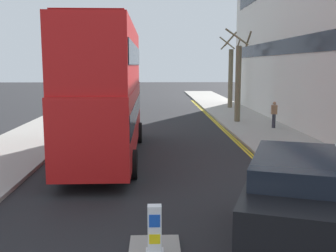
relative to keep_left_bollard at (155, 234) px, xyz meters
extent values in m
cube|color=#9E9991|center=(6.50, 11.61, -0.54)|extent=(4.00, 80.00, 0.14)
cube|color=#9E9991|center=(-6.50, 11.61, -0.54)|extent=(4.00, 80.00, 0.14)
cube|color=yellow|center=(4.40, 9.61, -0.60)|extent=(0.10, 56.00, 0.01)
cube|color=yellow|center=(4.24, 9.61, -0.60)|extent=(0.10, 56.00, 0.01)
cube|color=white|center=(0.00, 0.00, 0.13)|extent=(0.28, 0.20, 0.95)
cube|color=blue|center=(0.00, -0.10, 0.32)|extent=(0.22, 0.01, 0.26)
cube|color=yellow|center=(0.00, -0.10, -0.06)|extent=(0.22, 0.01, 0.20)
cube|color=red|center=(-2.02, 9.45, 1.13)|extent=(2.56, 10.81, 2.60)
cube|color=red|center=(-2.02, 9.45, 3.68)|extent=(2.51, 10.60, 2.50)
cube|color=black|center=(-2.02, 9.45, 1.43)|extent=(2.59, 10.38, 0.84)
cube|color=black|center=(-2.02, 9.45, 3.78)|extent=(2.57, 10.17, 0.80)
cube|color=yellow|center=(-2.04, 14.83, 2.68)|extent=(2.00, 0.07, 0.44)
cube|color=maroon|center=(-2.02, 9.45, 4.98)|extent=(2.30, 9.73, 0.10)
cylinder|color=black|center=(-3.28, 12.79, -0.09)|extent=(0.31, 1.04, 1.04)
cylinder|color=black|center=(-0.78, 12.80, -0.09)|extent=(0.31, 1.04, 1.04)
cylinder|color=black|center=(-3.25, 6.09, -0.09)|extent=(0.31, 1.04, 1.04)
cylinder|color=black|center=(-0.75, 6.11, -0.09)|extent=(0.31, 1.04, 1.04)
cube|color=black|center=(2.92, 0.25, 0.33)|extent=(3.37, 5.07, 1.50)
cube|color=black|center=(2.97, 0.39, 1.13)|extent=(2.64, 3.45, 0.76)
cube|color=orange|center=(2.92, 0.25, 0.38)|extent=(3.26, 4.72, 0.10)
cylinder|color=black|center=(4.26, 1.32, -0.27)|extent=(0.44, 0.71, 0.68)
cylinder|color=black|center=(2.56, 1.92, -0.27)|extent=(0.44, 0.71, 0.68)
cylinder|color=#2D2D38|center=(7.36, 16.48, -0.04)|extent=(0.22, 0.22, 0.85)
cube|color=#8C6647|center=(7.36, 16.48, 0.66)|extent=(0.34, 0.22, 0.56)
sphere|color=#9E7051|center=(7.36, 16.48, 1.05)|extent=(0.20, 0.20, 0.20)
cylinder|color=#6B6047|center=(5.72, 19.47, 2.08)|extent=(0.39, 0.39, 5.10)
cylinder|color=#6B6047|center=(6.35, 19.47, 5.08)|extent=(0.13, 1.31, 0.97)
cylinder|color=#6B6047|center=(5.23, 19.95, 5.12)|extent=(1.08, 1.10, 1.04)
cylinder|color=#6B6047|center=(5.42, 18.77, 5.18)|extent=(1.50, 0.73, 1.16)
cylinder|color=#6B6047|center=(6.92, 28.45, 2.14)|extent=(0.41, 0.41, 5.22)
cylinder|color=#6B6047|center=(7.56, 28.45, 5.20)|extent=(0.13, 1.32, 0.97)
cylinder|color=#6B6047|center=(6.49, 28.93, 5.20)|extent=(1.07, 0.98, 0.98)
cylinder|color=#6B6047|center=(6.43, 27.88, 5.28)|extent=(1.26, 1.10, 1.14)
cube|color=black|center=(8.48, 20.11, 4.54)|extent=(0.04, 24.64, 1.00)
camera|label=1|loc=(0.00, -7.66, 3.38)|focal=42.87mm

